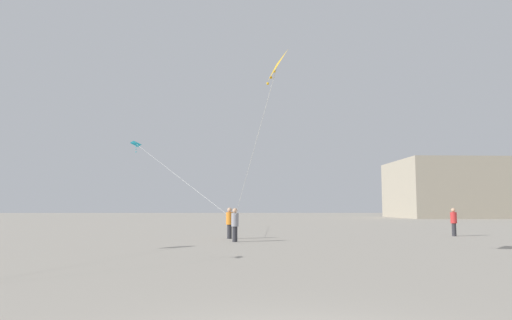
{
  "coord_description": "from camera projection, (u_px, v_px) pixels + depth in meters",
  "views": [
    {
      "loc": [
        -0.59,
        -5.89,
        1.82
      ],
      "look_at": [
        0.0,
        21.6,
        4.61
      ],
      "focal_mm": 32.89,
      "sensor_mm": 36.0,
      "label": 1
    }
  ],
  "objects": [
    {
      "name": "kite_amber_delta",
      "position": [
        276.0,
        68.0,
        17.33
      ],
      "size": [
        2.11,
        9.22,
        6.21
      ],
      "color": "yellow"
    },
    {
      "name": "building_left_hall",
      "position": [
        446.0,
        189.0,
        83.14
      ],
      "size": [
        17.88,
        18.18,
        10.06
      ],
      "color": "#A39984",
      "rests_on": "ground_plane"
    },
    {
      "name": "person_in_grey",
      "position": [
        235.0,
        223.0,
        24.92
      ],
      "size": [
        0.39,
        0.39,
        1.78
      ],
      "rotation": [
        0.0,
        0.0,
        4.31
      ],
      "color": "#2D2D33",
      "rests_on": "ground_plane"
    },
    {
      "name": "person_in_orange",
      "position": [
        230.0,
        222.0,
        27.37
      ],
      "size": [
        0.39,
        0.39,
        1.81
      ],
      "rotation": [
        0.0,
        0.0,
        0.31
      ],
      "color": "#2D2D33",
      "rests_on": "ground_plane"
    },
    {
      "name": "kite_cyan_delta",
      "position": [
        140.0,
        147.0,
        38.87
      ],
      "size": [
        8.77,
        12.22,
        6.11
      ],
      "color": "#1EB2C6"
    },
    {
      "name": "person_in_red",
      "position": [
        454.0,
        221.0,
        29.89
      ],
      "size": [
        0.39,
        0.39,
        1.78
      ],
      "rotation": [
        0.0,
        0.0,
        3.32
      ],
      "color": "#2D2D33",
      "rests_on": "ground_plane"
    }
  ]
}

